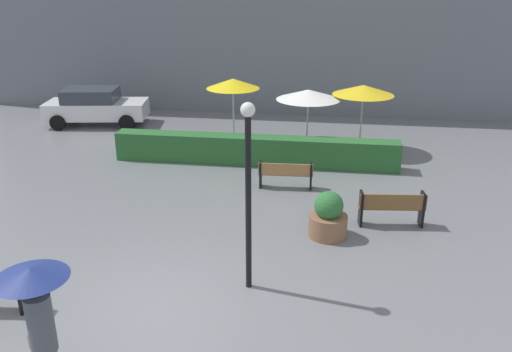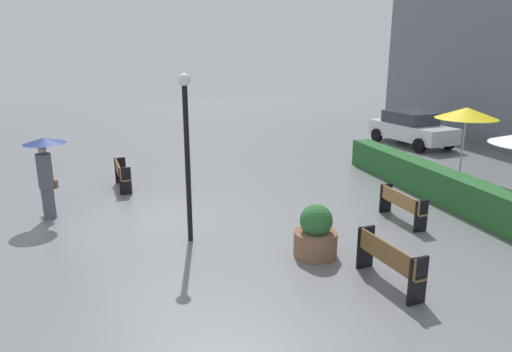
{
  "view_description": "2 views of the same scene",
  "coord_description": "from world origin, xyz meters",
  "px_view_note": "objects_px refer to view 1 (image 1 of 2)",
  "views": [
    {
      "loc": [
        3.19,
        -8.39,
        6.01
      ],
      "look_at": [
        1.34,
        4.28,
        1.14
      ],
      "focal_mm": 36.82,
      "sensor_mm": 36.0,
      "label": 1
    },
    {
      "loc": [
        11.85,
        -0.4,
        4.36
      ],
      "look_at": [
        1.25,
        2.59,
        1.34
      ],
      "focal_mm": 32.25,
      "sensor_mm": 36.0,
      "label": 2
    }
  ],
  "objects_px": {
    "bench_far_right": "(392,206)",
    "parked_car": "(95,106)",
    "bench_back_row": "(286,173)",
    "patio_umbrella_white": "(308,95)",
    "pedestrian_with_umbrella": "(38,313)",
    "lamp_post": "(248,179)",
    "planter_pot": "(328,217)",
    "patio_umbrella_yellow": "(233,84)",
    "patio_umbrella_yellow_far": "(363,90)"
  },
  "relations": [
    {
      "from": "lamp_post",
      "to": "bench_back_row",
      "type": "bearing_deg",
      "value": 87.36
    },
    {
      "from": "bench_back_row",
      "to": "pedestrian_with_umbrella",
      "type": "xyz_separation_m",
      "value": [
        -2.79,
        -8.88,
        0.98
      ]
    },
    {
      "from": "bench_far_right",
      "to": "patio_umbrella_yellow_far",
      "type": "distance_m",
      "value": 6.49
    },
    {
      "from": "bench_far_right",
      "to": "bench_back_row",
      "type": "bearing_deg",
      "value": 143.35
    },
    {
      "from": "planter_pot",
      "to": "patio_umbrella_yellow",
      "type": "height_order",
      "value": "patio_umbrella_yellow"
    },
    {
      "from": "planter_pot",
      "to": "parked_car",
      "type": "height_order",
      "value": "parked_car"
    },
    {
      "from": "patio_umbrella_yellow",
      "to": "patio_umbrella_white",
      "type": "xyz_separation_m",
      "value": [
        2.69,
        -0.03,
        -0.31
      ]
    },
    {
      "from": "patio_umbrella_yellow_far",
      "to": "parked_car",
      "type": "xyz_separation_m",
      "value": [
        -11.12,
        2.08,
        -1.44
      ]
    },
    {
      "from": "lamp_post",
      "to": "parked_car",
      "type": "height_order",
      "value": "lamp_post"
    },
    {
      "from": "bench_far_right",
      "to": "patio_umbrella_yellow_far",
      "type": "relative_size",
      "value": 0.7
    },
    {
      "from": "patio_umbrella_white",
      "to": "parked_car",
      "type": "relative_size",
      "value": 0.52
    },
    {
      "from": "patio_umbrella_yellow",
      "to": "patio_umbrella_white",
      "type": "height_order",
      "value": "patio_umbrella_yellow"
    },
    {
      "from": "bench_far_right",
      "to": "parked_car",
      "type": "xyz_separation_m",
      "value": [
        -11.68,
        8.31,
        0.28
      ]
    },
    {
      "from": "parked_car",
      "to": "bench_back_row",
      "type": "bearing_deg",
      "value": -35.02
    },
    {
      "from": "patio_umbrella_white",
      "to": "patio_umbrella_yellow_far",
      "type": "height_order",
      "value": "patio_umbrella_yellow_far"
    },
    {
      "from": "parked_car",
      "to": "patio_umbrella_yellow_far",
      "type": "bearing_deg",
      "value": -10.57
    },
    {
      "from": "pedestrian_with_umbrella",
      "to": "lamp_post",
      "type": "distance_m",
      "value": 4.33
    },
    {
      "from": "bench_far_right",
      "to": "patio_umbrella_white",
      "type": "distance_m",
      "value": 6.46
    },
    {
      "from": "patio_umbrella_yellow",
      "to": "pedestrian_with_umbrella",
      "type": "bearing_deg",
      "value": -92.44
    },
    {
      "from": "patio_umbrella_yellow_far",
      "to": "parked_car",
      "type": "relative_size",
      "value": 0.55
    },
    {
      "from": "patio_umbrella_yellow_far",
      "to": "pedestrian_with_umbrella",
      "type": "bearing_deg",
      "value": -111.67
    },
    {
      "from": "pedestrian_with_umbrella",
      "to": "parked_car",
      "type": "distance_m",
      "value": 16.18
    },
    {
      "from": "bench_far_right",
      "to": "planter_pot",
      "type": "bearing_deg",
      "value": -153.23
    },
    {
      "from": "pedestrian_with_umbrella",
      "to": "planter_pot",
      "type": "xyz_separation_m",
      "value": [
        4.11,
        5.91,
        -0.96
      ]
    },
    {
      "from": "pedestrian_with_umbrella",
      "to": "planter_pot",
      "type": "bearing_deg",
      "value": 55.18
    },
    {
      "from": "bench_far_right",
      "to": "planter_pot",
      "type": "distance_m",
      "value": 1.79
    },
    {
      "from": "planter_pot",
      "to": "patio_umbrella_white",
      "type": "distance_m",
      "value": 6.81
    },
    {
      "from": "patio_umbrella_yellow_far",
      "to": "bench_back_row",
      "type": "bearing_deg",
      "value": -120.03
    },
    {
      "from": "bench_far_right",
      "to": "pedestrian_with_umbrella",
      "type": "relative_size",
      "value": 0.78
    },
    {
      "from": "bench_back_row",
      "to": "patio_umbrella_white",
      "type": "relative_size",
      "value": 0.71
    },
    {
      "from": "planter_pot",
      "to": "bench_back_row",
      "type": "bearing_deg",
      "value": 113.92
    },
    {
      "from": "patio_umbrella_white",
      "to": "patio_umbrella_yellow",
      "type": "bearing_deg",
      "value": 179.33
    },
    {
      "from": "bench_back_row",
      "to": "patio_umbrella_white",
      "type": "height_order",
      "value": "patio_umbrella_white"
    },
    {
      "from": "bench_far_right",
      "to": "patio_umbrella_yellow_far",
      "type": "bearing_deg",
      "value": 95.13
    },
    {
      "from": "lamp_post",
      "to": "patio_umbrella_yellow_far",
      "type": "height_order",
      "value": "lamp_post"
    },
    {
      "from": "planter_pot",
      "to": "bench_far_right",
      "type": "bearing_deg",
      "value": 26.77
    },
    {
      "from": "pedestrian_with_umbrella",
      "to": "patio_umbrella_yellow_far",
      "type": "bearing_deg",
      "value": 68.33
    },
    {
      "from": "pedestrian_with_umbrella",
      "to": "lamp_post",
      "type": "bearing_deg",
      "value": 53.15
    },
    {
      "from": "bench_back_row",
      "to": "bench_far_right",
      "type": "distance_m",
      "value": 3.63
    },
    {
      "from": "bench_far_right",
      "to": "planter_pot",
      "type": "height_order",
      "value": "planter_pot"
    },
    {
      "from": "pedestrian_with_umbrella",
      "to": "patio_umbrella_white",
      "type": "xyz_separation_m",
      "value": [
        3.23,
        12.46,
        0.67
      ]
    },
    {
      "from": "patio_umbrella_yellow",
      "to": "parked_car",
      "type": "xyz_separation_m",
      "value": [
        -6.51,
        2.53,
        -1.62
      ]
    },
    {
      "from": "lamp_post",
      "to": "parked_car",
      "type": "xyz_separation_m",
      "value": [
        -8.52,
        11.64,
        -1.57
      ]
    },
    {
      "from": "patio_umbrella_yellow_far",
      "to": "parked_car",
      "type": "distance_m",
      "value": 11.4
    },
    {
      "from": "bench_back_row",
      "to": "lamp_post",
      "type": "bearing_deg",
      "value": -92.64
    },
    {
      "from": "lamp_post",
      "to": "bench_far_right",
      "type": "bearing_deg",
      "value": 46.41
    },
    {
      "from": "bench_far_right",
      "to": "patio_umbrella_white",
      "type": "bearing_deg",
      "value": 113.31
    },
    {
      "from": "bench_far_right",
      "to": "patio_umbrella_yellow_far",
      "type": "height_order",
      "value": "patio_umbrella_yellow_far"
    },
    {
      "from": "patio_umbrella_yellow_far",
      "to": "parked_car",
      "type": "height_order",
      "value": "patio_umbrella_yellow_far"
    },
    {
      "from": "patio_umbrella_yellow",
      "to": "bench_back_row",
      "type": "bearing_deg",
      "value": -57.99
    }
  ]
}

